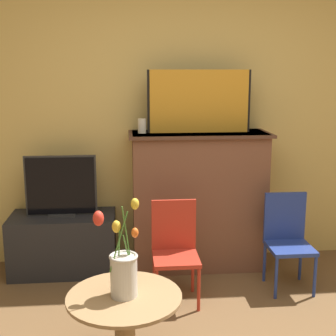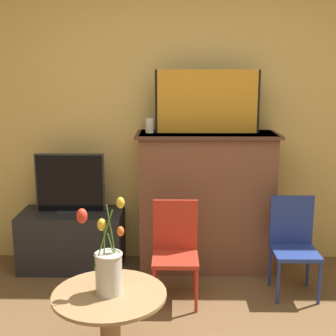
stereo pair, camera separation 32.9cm
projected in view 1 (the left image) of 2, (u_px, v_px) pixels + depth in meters
The scene contains 10 objects.
wall_back at pixel (182, 109), 4.07m from camera, with size 8.00×0.06×2.70m.
fireplace_mantel at pixel (198, 199), 4.00m from camera, with size 1.17×0.46×1.17m.
painting at pixel (199, 101), 3.83m from camera, with size 0.85×0.03×0.51m.
mantel_candle at pixel (142, 126), 3.83m from camera, with size 0.07×0.07×0.12m.
tv_stand at pixel (64, 243), 3.94m from camera, with size 0.87×0.45×0.49m.
tv_monitor at pixel (61, 187), 3.85m from camera, with size 0.58×0.12×0.50m.
chair_red at pixel (175, 246), 3.44m from camera, with size 0.33×0.33×0.74m.
chair_blue at pixel (288, 236), 3.65m from camera, with size 0.33×0.33×0.74m.
side_table at pixel (125, 322), 2.60m from camera, with size 0.64×0.64×0.47m.
vase_tulips at pixel (123, 269), 2.54m from camera, with size 0.24×0.17×0.54m.
Camera 1 is at (-0.49, -1.93, 1.68)m, focal length 50.00 mm.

